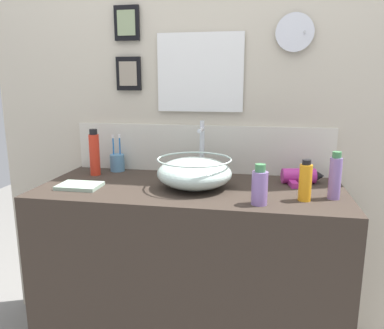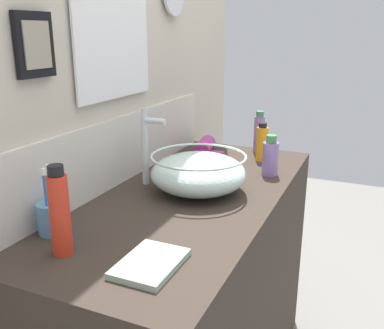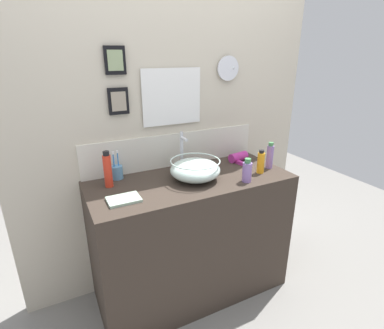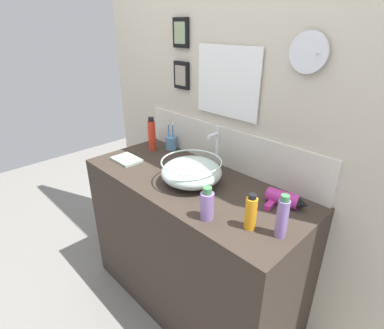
{
  "view_description": "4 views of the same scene",
  "coord_description": "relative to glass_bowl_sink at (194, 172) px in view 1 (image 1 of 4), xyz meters",
  "views": [
    {
      "loc": [
        0.3,
        -1.57,
        1.35
      ],
      "look_at": [
        0.01,
        0.0,
        1.0
      ],
      "focal_mm": 35.0,
      "sensor_mm": 36.0,
      "label": 1
    },
    {
      "loc": [
        -1.24,
        -0.55,
        1.42
      ],
      "look_at": [
        0.01,
        0.0,
        1.0
      ],
      "focal_mm": 40.0,
      "sensor_mm": 36.0,
      "label": 2
    },
    {
      "loc": [
        -0.81,
        -1.61,
        1.68
      ],
      "look_at": [
        0.01,
        0.0,
        1.0
      ],
      "focal_mm": 28.0,
      "sensor_mm": 36.0,
      "label": 3
    },
    {
      "loc": [
        1.04,
        -1.01,
        1.68
      ],
      "look_at": [
        0.01,
        0.0,
        1.0
      ],
      "focal_mm": 28.0,
      "sensor_mm": 36.0,
      "label": 4
    }
  ],
  "objects": [
    {
      "name": "glass_bowl_sink",
      "position": [
        0.0,
        0.0,
        0.0
      ],
      "size": [
        0.33,
        0.33,
        0.13
      ],
      "color": "silver",
      "rests_on": "vanity_counter"
    },
    {
      "name": "hair_drier",
      "position": [
        0.47,
        0.16,
        -0.04
      ],
      "size": [
        0.2,
        0.15,
        0.07
      ],
      "color": "#B22D8C",
      "rests_on": "vanity_counter"
    },
    {
      "name": "hand_towel",
      "position": [
        -0.5,
        -0.09,
        -0.06
      ],
      "size": [
        0.18,
        0.13,
        0.02
      ],
      "primitive_type": "cube",
      "color": "#99B29E",
      "rests_on": "vanity_counter"
    },
    {
      "name": "back_panel",
      "position": [
        -0.02,
        0.33,
        0.33
      ],
      "size": [
        2.22,
        0.09,
        2.59
      ],
      "color": "beige",
      "rests_on": "ground"
    },
    {
      "name": "vanity_counter",
      "position": [
        -0.02,
        0.02,
        -0.52
      ],
      "size": [
        1.33,
        0.57,
        0.9
      ],
      "primitive_type": "cube",
      "color": "#382D26",
      "rests_on": "ground"
    },
    {
      "name": "lotion_bottle",
      "position": [
        -0.53,
        0.14,
        0.04
      ],
      "size": [
        0.05,
        0.05,
        0.23
      ],
      "color": "red",
      "rests_on": "vanity_counter"
    },
    {
      "name": "soap_dispenser",
      "position": [
        0.57,
        -0.05,
        0.02
      ],
      "size": [
        0.05,
        0.05,
        0.19
      ],
      "color": "#8C6BB2",
      "rests_on": "vanity_counter"
    },
    {
      "name": "spray_bottle",
      "position": [
        0.28,
        -0.18,
        0.0
      ],
      "size": [
        0.06,
        0.06,
        0.16
      ],
      "color": "#8C6BB2",
      "rests_on": "vanity_counter"
    },
    {
      "name": "shampoo_bottle",
      "position": [
        0.45,
        -0.1,
        0.01
      ],
      "size": [
        0.05,
        0.05,
        0.16
      ],
      "color": "orange",
      "rests_on": "vanity_counter"
    },
    {
      "name": "toothbrush_cup",
      "position": [
        -0.45,
        0.24,
        -0.02
      ],
      "size": [
        0.07,
        0.07,
        0.19
      ],
      "color": "#598CB2",
      "rests_on": "vanity_counter"
    },
    {
      "name": "faucet",
      "position": [
        -0.0,
        0.2,
        0.08
      ],
      "size": [
        0.02,
        0.09,
        0.27
      ],
      "color": "silver",
      "rests_on": "vanity_counter"
    }
  ]
}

